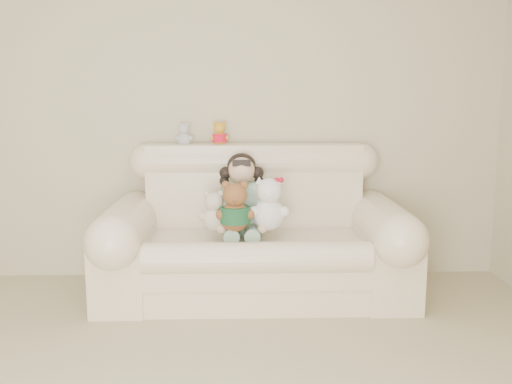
{
  "coord_description": "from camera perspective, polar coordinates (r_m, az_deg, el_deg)",
  "views": [
    {
      "loc": [
        0.27,
        -1.83,
        1.38
      ],
      "look_at": [
        0.38,
        1.9,
        0.75
      ],
      "focal_mm": 40.26,
      "sensor_mm": 36.0,
      "label": 1
    }
  ],
  "objects": [
    {
      "name": "grey_mini_plush",
      "position": [
        4.24,
        -7.16,
        5.93
      ],
      "size": [
        0.16,
        0.14,
        0.21
      ],
      "primitive_type": null,
      "rotation": [
        0.0,
        0.0,
        -0.37
      ],
      "color": "#BABBC1",
      "rests_on": "sofa"
    },
    {
      "name": "brown_teddy",
      "position": [
        3.72,
        -2.1,
        -0.98
      ],
      "size": [
        0.3,
        0.26,
        0.39
      ],
      "primitive_type": null,
      "rotation": [
        0.0,
        0.0,
        0.28
      ],
      "color": "brown",
      "rests_on": "sofa"
    },
    {
      "name": "cream_teddy",
      "position": [
        3.77,
        -4.19,
        -1.48
      ],
      "size": [
        0.23,
        0.2,
        0.31
      ],
      "primitive_type": null,
      "rotation": [
        0.0,
        0.0,
        0.23
      ],
      "color": "beige",
      "rests_on": "sofa"
    },
    {
      "name": "seated_child",
      "position": [
        3.96,
        -1.44,
        -0.17
      ],
      "size": [
        0.39,
        0.46,
        0.58
      ],
      "primitive_type": null,
      "rotation": [
        0.0,
        0.0,
        0.1
      ],
      "color": "#2C7B4E",
      "rests_on": "sofa"
    },
    {
      "name": "white_cat",
      "position": [
        3.77,
        1.29,
        -0.63
      ],
      "size": [
        0.31,
        0.27,
        0.42
      ],
      "primitive_type": null,
      "rotation": [
        0.0,
        0.0,
        0.25
      ],
      "color": "white",
      "rests_on": "sofa"
    },
    {
      "name": "yellow_mini_bear",
      "position": [
        4.21,
        -3.64,
        6.01
      ],
      "size": [
        0.15,
        0.13,
        0.21
      ],
      "primitive_type": null,
      "rotation": [
        0.0,
        0.0,
        -0.15
      ],
      "color": "gold",
      "rests_on": "sofa"
    },
    {
      "name": "wall_back",
      "position": [
        4.33,
        -5.29,
        8.51
      ],
      "size": [
        4.5,
        0.0,
        4.5
      ],
      "primitive_type": "plane",
      "rotation": [
        1.57,
        0.0,
        0.0
      ],
      "color": "beige",
      "rests_on": "ground"
    },
    {
      "name": "sofa",
      "position": [
        3.92,
        -0.04,
        -3.15
      ],
      "size": [
        2.1,
        0.95,
        1.03
      ],
      "primitive_type": null,
      "color": "#FCE4CB",
      "rests_on": "floor"
    }
  ]
}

